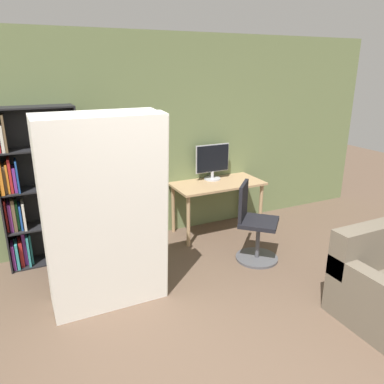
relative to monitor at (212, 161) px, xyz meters
name	(u,v)px	position (x,y,z in m)	size (l,w,h in m)	color
wall_back	(123,142)	(-1.23, 0.17, 0.34)	(8.00, 0.06, 2.70)	#6B7A4C
desk	(217,189)	(-0.01, -0.18, -0.37)	(1.26, 0.63, 0.74)	tan
monitor	(212,161)	(0.00, 0.00, 0.00)	(0.52, 0.24, 0.51)	#B7B7BC
office_chair	(254,229)	(-0.01, -1.09, -0.61)	(0.62, 0.62, 0.97)	#4C4C51
bookshelf	(31,192)	(-2.40, 0.00, -0.12)	(0.89, 0.34, 1.86)	black
mattress_near	(109,219)	(-1.82, -1.36, -0.06)	(1.10, 0.34, 1.91)	silver
mattress_far	(102,210)	(-1.82, -1.11, -0.06)	(1.10, 0.31, 1.91)	silver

